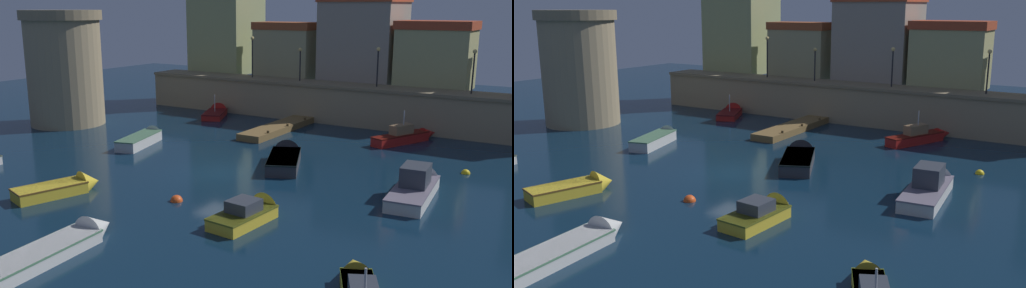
# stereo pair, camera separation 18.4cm
# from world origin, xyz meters

# --- Properties ---
(ground_plane) EXTENTS (100.78, 100.78, 0.00)m
(ground_plane) POSITION_xyz_m (0.00, 0.00, 0.00)
(ground_plane) COLOR #0C2338
(quay_wall) EXTENTS (39.81, 3.36, 3.34)m
(quay_wall) POSITION_xyz_m (0.00, 18.33, 1.68)
(quay_wall) COLOR #9E8966
(quay_wall) RESTS_ON ground
(old_town_backdrop) EXTENTS (38.60, 6.00, 8.54)m
(old_town_backdrop) POSITION_xyz_m (0.77, 22.46, 6.88)
(old_town_backdrop) COLOR tan
(old_town_backdrop) RESTS_ON ground
(fortress_tower) EXTENTS (6.63, 6.63, 9.56)m
(fortress_tower) POSITION_xyz_m (-19.61, 5.30, 4.84)
(fortress_tower) COLOR #9E8966
(fortress_tower) RESTS_ON ground
(pier_dock) EXTENTS (1.99, 9.16, 0.70)m
(pier_dock) POSITION_xyz_m (-2.84, 12.22, 0.26)
(pier_dock) COLOR brown
(pier_dock) RESTS_ON ground
(quay_lamp_0) EXTENTS (0.32, 0.32, 3.79)m
(quay_lamp_0) POSITION_xyz_m (-9.13, 18.33, 5.83)
(quay_lamp_0) COLOR black
(quay_lamp_0) RESTS_ON quay_wall
(quay_lamp_1) EXTENTS (0.32, 0.32, 2.95)m
(quay_lamp_1) POSITION_xyz_m (-4.10, 18.33, 5.35)
(quay_lamp_1) COLOR black
(quay_lamp_1) RESTS_ON quay_wall
(quay_lamp_2) EXTENTS (0.32, 0.32, 3.24)m
(quay_lamp_2) POSITION_xyz_m (3.09, 18.33, 5.52)
(quay_lamp_2) COLOR black
(quay_lamp_2) RESTS_ON quay_wall
(quay_lamp_3) EXTENTS (0.32, 0.32, 3.36)m
(quay_lamp_3) POSITION_xyz_m (10.64, 18.33, 5.58)
(quay_lamp_3) COLOR black
(quay_lamp_3) RESTS_ON quay_wall
(moored_boat_0) EXTENTS (2.43, 6.98, 2.27)m
(moored_boat_0) POSITION_xyz_m (11.40, 2.35, 0.53)
(moored_boat_0) COLOR silver
(moored_boat_0) RESTS_ON ground
(moored_boat_1) EXTENTS (4.12, 6.24, 1.74)m
(moored_boat_1) POSITION_xyz_m (2.40, 4.01, 0.41)
(moored_boat_1) COLOR #333338
(moored_boat_1) RESTS_ON ground
(moored_boat_2) EXTENTS (3.63, 6.26, 2.60)m
(moored_boat_2) POSITION_xyz_m (7.23, 13.94, 0.47)
(moored_boat_2) COLOR red
(moored_boat_2) RESTS_ON ground
(moored_boat_3) EXTENTS (2.78, 4.86, 1.46)m
(moored_boat_3) POSITION_xyz_m (-4.74, -7.61, 0.34)
(moored_boat_3) COLOR gold
(moored_boat_3) RESTS_ON ground
(moored_boat_4) EXTENTS (2.94, 5.97, 1.37)m
(moored_boat_4) POSITION_xyz_m (-9.08, 3.36, 0.41)
(moored_boat_4) COLOR silver
(moored_boat_4) RESTS_ON ground
(moored_boat_5) EXTENTS (1.96, 4.50, 1.63)m
(moored_boat_5) POSITION_xyz_m (5.91, -5.55, 0.40)
(moored_boat_5) COLOR gold
(moored_boat_5) RESTS_ON ground
(moored_boat_6) EXTENTS (3.52, 5.09, 2.60)m
(moored_boat_6) POSITION_xyz_m (-11.01, 15.10, 0.30)
(moored_boat_6) COLOR red
(moored_boat_6) RESTS_ON ground
(moored_boat_9) EXTENTS (2.09, 6.69, 1.51)m
(moored_boat_9) POSITION_xyz_m (1.21, -12.57, 0.30)
(moored_boat_9) COLOR silver
(moored_boat_9) RESTS_ON ground
(mooring_buoy_0) EXTENTS (0.65, 0.65, 0.65)m
(mooring_buoy_0) POSITION_xyz_m (1.19, -5.40, 0.00)
(mooring_buoy_0) COLOR #EA4C19
(mooring_buoy_0) RESTS_ON ground
(mooring_buoy_1) EXTENTS (0.53, 0.53, 0.53)m
(mooring_buoy_1) POSITION_xyz_m (12.79, 7.72, 0.00)
(mooring_buoy_1) COLOR yellow
(mooring_buoy_1) RESTS_ON ground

